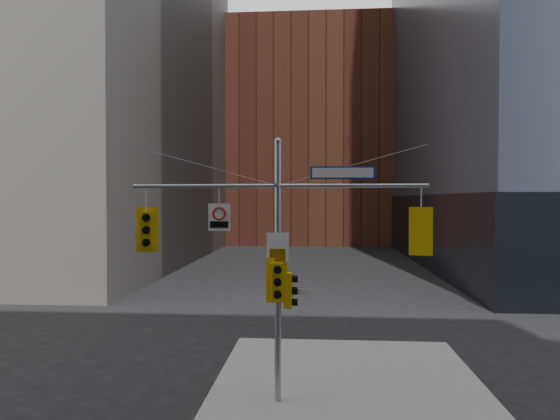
# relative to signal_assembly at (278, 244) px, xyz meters

# --- Properties ---
(sidewalk_corner) EXTENTS (8.00, 8.00, 0.15)m
(sidewalk_corner) POSITION_rel_signal_assembly_xyz_m (2.00, 2.01, -4.34)
(sidewalk_corner) COLOR gray
(sidewalk_corner) RESTS_ON ground
(brick_midrise) EXTENTS (26.00, 20.00, 28.00)m
(brick_midrise) POSITION_rel_signal_assembly_xyz_m (0.00, 56.01, 9.58)
(brick_midrise) COLOR brown
(brick_midrise) RESTS_ON ground
(signal_assembly) EXTENTS (8.00, 0.80, 7.30)m
(signal_assembly) POSITION_rel_signal_assembly_xyz_m (0.00, 0.00, 0.00)
(signal_assembly) COLOR #95979D
(signal_assembly) RESTS_ON ground
(traffic_light_west_arm) EXTENTS (0.59, 0.55, 1.26)m
(traffic_light_west_arm) POSITION_rel_signal_assembly_xyz_m (-3.64, 0.01, 0.38)
(traffic_light_west_arm) COLOR #DDAF0B
(traffic_light_west_arm) RESTS_ON ground
(traffic_light_east_arm) EXTENTS (0.60, 0.55, 1.27)m
(traffic_light_east_arm) POSITION_rel_signal_assembly_xyz_m (3.81, 0.00, 0.38)
(traffic_light_east_arm) COLOR #DDAF0B
(traffic_light_east_arm) RESTS_ON ground
(traffic_light_pole_side) EXTENTS (0.38, 0.32, 0.95)m
(traffic_light_pole_side) POSITION_rel_signal_assembly_xyz_m (0.32, 0.00, -1.24)
(traffic_light_pole_side) COLOR #DDAF0B
(traffic_light_pole_side) RESTS_ON ground
(traffic_light_pole_front) EXTENTS (0.58, 0.50, 1.21)m
(traffic_light_pole_front) POSITION_rel_signal_assembly_xyz_m (-0.00, -0.27, -0.95)
(traffic_light_pole_front) COLOR #DDAF0B
(traffic_light_pole_front) RESTS_ON ground
(street_sign_blade) EXTENTS (1.74, 0.10, 0.34)m
(street_sign_blade) POSITION_rel_signal_assembly_xyz_m (1.74, 0.00, 1.93)
(street_sign_blade) COLOR navy
(street_sign_blade) RESTS_ON ground
(regulatory_sign_arm) EXTENTS (0.60, 0.09, 0.75)m
(regulatory_sign_arm) POSITION_rel_signal_assembly_xyz_m (-1.60, -0.02, 0.76)
(regulatory_sign_arm) COLOR silver
(regulatory_sign_arm) RESTS_ON ground
(regulatory_sign_pole) EXTENTS (0.59, 0.07, 0.77)m
(regulatory_sign_pole) POSITION_rel_signal_assembly_xyz_m (0.00, -0.11, -0.08)
(regulatory_sign_pole) COLOR silver
(regulatory_sign_pole) RESTS_ON ground
(street_blade_ew) EXTENTS (0.83, 0.11, 0.17)m
(street_blade_ew) POSITION_rel_signal_assembly_xyz_m (0.45, 0.01, -1.28)
(street_blade_ew) COLOR silver
(street_blade_ew) RESTS_ON ground
(street_blade_ns) EXTENTS (0.11, 0.69, 0.14)m
(street_blade_ns) POSITION_rel_signal_assembly_xyz_m (0.00, 0.46, -1.49)
(street_blade_ns) COLOR #145926
(street_blade_ns) RESTS_ON ground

